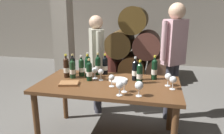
{
  "coord_description": "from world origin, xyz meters",
  "views": [
    {
      "loc": [
        0.56,
        -2.36,
        1.62
      ],
      "look_at": [
        0.0,
        0.2,
        0.91
      ],
      "focal_mm": 34.05,
      "sensor_mm": 36.0,
      "label": 1
    }
  ],
  "objects_px": {
    "wine_bottle_11": "(88,67)",
    "wine_bottle_3": "(66,67)",
    "wine_bottle_0": "(73,69)",
    "wine_glass_0": "(95,71)",
    "wine_bottle_10": "(88,65)",
    "wine_glass_2": "(173,80)",
    "wine_bottle_5": "(98,65)",
    "dining_table": "(109,90)",
    "wine_bottle_1": "(154,69)",
    "wine_bottle_8": "(135,70)",
    "wine_glass_4": "(139,86)",
    "wine_glass_5": "(101,72)",
    "wine_bottle_6": "(73,65)",
    "wine_glass_7": "(168,77)",
    "wine_bottle_7": "(89,71)",
    "wine_glass_6": "(112,78)",
    "sommelier_presenting": "(174,51)",
    "wine_bottle_4": "(81,67)",
    "serving_plate": "(118,80)",
    "taster_seated_left": "(97,56)",
    "wine_glass_1": "(119,86)",
    "wine_glass_3": "(124,83)",
    "wine_bottle_9": "(105,65)",
    "wine_bottle_2": "(140,73)",
    "tasting_notebook": "(69,83)"
  },
  "relations": [
    {
      "from": "wine_bottle_7",
      "to": "wine_glass_2",
      "type": "bearing_deg",
      "value": -5.51
    },
    {
      "from": "wine_bottle_10",
      "to": "wine_glass_3",
      "type": "xyz_separation_m",
      "value": [
        0.59,
        -0.54,
        -0.03
      ]
    },
    {
      "from": "wine_bottle_3",
      "to": "wine_glass_1",
      "type": "bearing_deg",
      "value": -30.08
    },
    {
      "from": "dining_table",
      "to": "wine_bottle_8",
      "type": "relative_size",
      "value": 5.63
    },
    {
      "from": "wine_glass_7",
      "to": "sommelier_presenting",
      "type": "xyz_separation_m",
      "value": [
        0.09,
        0.69,
        0.18
      ]
    },
    {
      "from": "wine_bottle_8",
      "to": "tasting_notebook",
      "type": "bearing_deg",
      "value": -155.91
    },
    {
      "from": "wine_bottle_11",
      "to": "wine_glass_0",
      "type": "relative_size",
      "value": 2.07
    },
    {
      "from": "wine_glass_7",
      "to": "wine_bottle_7",
      "type": "bearing_deg",
      "value": -179.55
    },
    {
      "from": "wine_bottle_10",
      "to": "wine_glass_1",
      "type": "distance_m",
      "value": 0.85
    },
    {
      "from": "wine_bottle_0",
      "to": "wine_bottle_10",
      "type": "height_order",
      "value": "wine_bottle_10"
    },
    {
      "from": "wine_bottle_0",
      "to": "wine_bottle_5",
      "type": "bearing_deg",
      "value": 38.51
    },
    {
      "from": "wine_bottle_2",
      "to": "wine_bottle_10",
      "type": "relative_size",
      "value": 0.94
    },
    {
      "from": "wine_bottle_9",
      "to": "wine_glass_7",
      "type": "relative_size",
      "value": 1.87
    },
    {
      "from": "wine_bottle_1",
      "to": "tasting_notebook",
      "type": "height_order",
      "value": "wine_bottle_1"
    },
    {
      "from": "wine_bottle_8",
      "to": "wine_glass_0",
      "type": "relative_size",
      "value": 2.01
    },
    {
      "from": "dining_table",
      "to": "wine_bottle_11",
      "type": "bearing_deg",
      "value": 152.2
    },
    {
      "from": "wine_glass_4",
      "to": "wine_glass_5",
      "type": "distance_m",
      "value": 0.66
    },
    {
      "from": "wine_bottle_4",
      "to": "wine_bottle_8",
      "type": "relative_size",
      "value": 0.93
    },
    {
      "from": "dining_table",
      "to": "tasting_notebook",
      "type": "bearing_deg",
      "value": -161.52
    },
    {
      "from": "wine_bottle_0",
      "to": "wine_glass_0",
      "type": "xyz_separation_m",
      "value": [
        0.29,
        0.04,
        -0.02
      ]
    },
    {
      "from": "wine_bottle_4",
      "to": "wine_glass_5",
      "type": "xyz_separation_m",
      "value": [
        0.3,
        -0.12,
        -0.02
      ]
    },
    {
      "from": "wine_bottle_0",
      "to": "wine_glass_7",
      "type": "bearing_deg",
      "value": -1.81
    },
    {
      "from": "wine_bottle_3",
      "to": "wine_glass_6",
      "type": "relative_size",
      "value": 2.16
    },
    {
      "from": "wine_bottle_11",
      "to": "wine_glass_4",
      "type": "distance_m",
      "value": 0.87
    },
    {
      "from": "wine_bottle_1",
      "to": "wine_glass_2",
      "type": "distance_m",
      "value": 0.38
    },
    {
      "from": "wine_bottle_10",
      "to": "wine_glass_2",
      "type": "height_order",
      "value": "wine_bottle_10"
    },
    {
      "from": "wine_bottle_8",
      "to": "tasting_notebook",
      "type": "relative_size",
      "value": 1.37
    },
    {
      "from": "wine_glass_1",
      "to": "wine_glass_3",
      "type": "relative_size",
      "value": 1.03
    },
    {
      "from": "wine_bottle_9",
      "to": "wine_bottle_5",
      "type": "bearing_deg",
      "value": -156.2
    },
    {
      "from": "wine_bottle_0",
      "to": "wine_bottle_6",
      "type": "relative_size",
      "value": 1.0
    },
    {
      "from": "wine_bottle_8",
      "to": "wine_bottle_5",
      "type": "bearing_deg",
      "value": 165.73
    },
    {
      "from": "wine_bottle_6",
      "to": "wine_glass_5",
      "type": "distance_m",
      "value": 0.48
    },
    {
      "from": "wine_bottle_4",
      "to": "wine_bottle_7",
      "type": "relative_size",
      "value": 1.0
    },
    {
      "from": "wine_glass_5",
      "to": "sommelier_presenting",
      "type": "relative_size",
      "value": 0.09
    },
    {
      "from": "wine_bottle_6",
      "to": "wine_glass_3",
      "type": "height_order",
      "value": "wine_bottle_6"
    },
    {
      "from": "dining_table",
      "to": "wine_bottle_10",
      "type": "relative_size",
      "value": 5.57
    },
    {
      "from": "wine_bottle_6",
      "to": "wine_bottle_10",
      "type": "xyz_separation_m",
      "value": [
        0.21,
        0.03,
        0.01
      ]
    },
    {
      "from": "wine_bottle_1",
      "to": "wine_glass_0",
      "type": "relative_size",
      "value": 2.08
    },
    {
      "from": "wine_bottle_3",
      "to": "wine_glass_5",
      "type": "distance_m",
      "value": 0.47
    },
    {
      "from": "wine_glass_0",
      "to": "tasting_notebook",
      "type": "xyz_separation_m",
      "value": [
        -0.24,
        -0.28,
        -0.09
      ]
    },
    {
      "from": "serving_plate",
      "to": "taster_seated_left",
      "type": "distance_m",
      "value": 0.76
    },
    {
      "from": "dining_table",
      "to": "taster_seated_left",
      "type": "distance_m",
      "value": 0.84
    },
    {
      "from": "wine_glass_1",
      "to": "wine_glass_6",
      "type": "distance_m",
      "value": 0.28
    },
    {
      "from": "wine_bottle_1",
      "to": "wine_bottle_11",
      "type": "bearing_deg",
      "value": -173.08
    },
    {
      "from": "wine_bottle_7",
      "to": "wine_glass_0",
      "type": "height_order",
      "value": "wine_bottle_7"
    },
    {
      "from": "wine_bottle_0",
      "to": "wine_bottle_3",
      "type": "bearing_deg",
      "value": 169.55
    },
    {
      "from": "wine_bottle_5",
      "to": "wine_glass_7",
      "type": "xyz_separation_m",
      "value": [
        0.92,
        -0.26,
        -0.02
      ]
    },
    {
      "from": "dining_table",
      "to": "wine_bottle_0",
      "type": "height_order",
      "value": "wine_bottle_0"
    },
    {
      "from": "wine_bottle_11",
      "to": "wine_bottle_3",
      "type": "bearing_deg",
      "value": -168.41
    },
    {
      "from": "wine_bottle_6",
      "to": "dining_table",
      "type": "bearing_deg",
      "value": -25.71
    }
  ]
}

